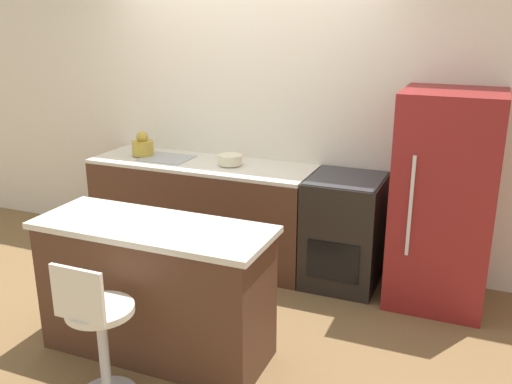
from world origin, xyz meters
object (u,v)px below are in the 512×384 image
Objects in this scene: stool_chair at (99,334)px; refrigerator at (444,201)px; kettle at (143,146)px; oven_range at (344,231)px; mixing_bowl at (230,160)px.

refrigerator is at bearing 50.81° from stool_chair.
refrigerator is 2.67m from kettle.
refrigerator is (0.75, -0.02, 0.37)m from oven_range.
kettle is (-1.02, 2.05, 0.55)m from stool_chair.
mixing_bowl is (-0.13, 2.05, 0.51)m from stool_chair.
kettle reaches higher than oven_range.
oven_range is 0.84m from refrigerator.
oven_range is at bearing 178.34° from refrigerator.
refrigerator is at bearing -1.03° from mixing_bowl.
refrigerator reaches higher than kettle.
mixing_bowl reaches higher than oven_range.
mixing_bowl is at bearing 93.69° from stool_chair.
stool_chair is at bearing -129.19° from refrigerator.
refrigerator is 7.44× the size of kettle.
oven_range is 0.55× the size of refrigerator.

